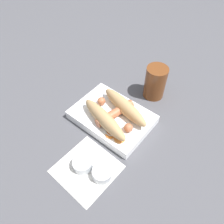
{
  "coord_description": "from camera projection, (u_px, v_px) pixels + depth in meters",
  "views": [
    {
      "loc": [
        0.28,
        -0.34,
        0.56
      ],
      "look_at": [
        0.0,
        0.0,
        0.04
      ],
      "focal_mm": 35.0,
      "sensor_mm": 36.0,
      "label": 1
    }
  ],
  "objects": [
    {
      "name": "ground_plane",
      "position": [
        112.0,
        120.0,
        0.71
      ],
      "size": [
        3.0,
        3.0,
        0.0
      ],
      "primitive_type": "plane",
      "color": "#4C4C51"
    },
    {
      "name": "condiment_cup_far",
      "position": [
        102.0,
        174.0,
        0.58
      ],
      "size": [
        0.05,
        0.05,
        0.03
      ],
      "color": "silver",
      "rests_on": "ground_plane"
    },
    {
      "name": "drink_glass",
      "position": [
        155.0,
        82.0,
        0.74
      ],
      "size": [
        0.07,
        0.07,
        0.12
      ],
      "color": "brown",
      "rests_on": "ground_plane"
    },
    {
      "name": "pickled_veggies",
      "position": [
        113.0,
        133.0,
        0.64
      ],
      "size": [
        0.08,
        0.06,
        0.01
      ],
      "color": "#F99E4C",
      "rests_on": "food_tray"
    },
    {
      "name": "sausage",
      "position": [
        114.0,
        114.0,
        0.67
      ],
      "size": [
        0.16,
        0.14,
        0.03
      ],
      "color": "#B26642",
      "rests_on": "food_tray"
    },
    {
      "name": "food_tray",
      "position": [
        112.0,
        117.0,
        0.7
      ],
      "size": [
        0.24,
        0.17,
        0.03
      ],
      "color": "white",
      "rests_on": "ground_plane"
    },
    {
      "name": "bread_roll",
      "position": [
        115.0,
        113.0,
        0.66
      ],
      "size": [
        0.21,
        0.16,
        0.05
      ],
      "color": "tan",
      "rests_on": "food_tray"
    },
    {
      "name": "napkin",
      "position": [
        87.0,
        169.0,
        0.6
      ],
      "size": [
        0.16,
        0.16,
        0.0
      ],
      "color": "white",
      "rests_on": "ground_plane"
    },
    {
      "name": "condiment_cup_near",
      "position": [
        83.0,
        164.0,
        0.59
      ],
      "size": [
        0.05,
        0.05,
        0.03
      ],
      "color": "silver",
      "rests_on": "ground_plane"
    }
  ]
}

